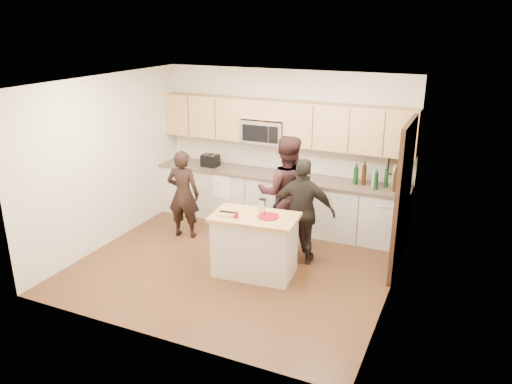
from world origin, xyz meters
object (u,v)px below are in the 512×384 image
at_px(woman_left, 183,194).
at_px(woman_center, 286,193).
at_px(woman_right, 303,212).
at_px(island, 255,245).
at_px(toaster, 210,160).

distance_m(woman_left, woman_center, 1.74).
distance_m(woman_center, woman_right, 0.58).
relative_size(woman_left, woman_center, 0.81).
bearing_deg(island, woman_left, 150.73).
bearing_deg(woman_left, woman_center, 178.40).
height_order(island, woman_right, woman_right).
height_order(island, toaster, toaster).
relative_size(island, toaster, 4.24).
distance_m(island, toaster, 2.55).
height_order(toaster, woman_center, woman_center).
bearing_deg(woman_left, woman_right, 166.39).
xyz_separation_m(toaster, woman_center, (1.78, -0.78, -0.13)).
relative_size(toaster, woman_right, 0.18).
relative_size(island, woman_right, 0.78).
xyz_separation_m(island, toaster, (-1.70, 1.80, 0.59)).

